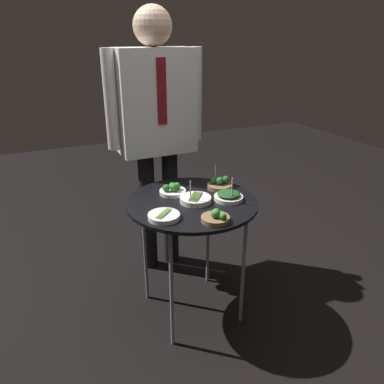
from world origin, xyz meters
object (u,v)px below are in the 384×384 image
bowl_asparagus_center (195,199)px  bowl_spinach_back_left (229,196)px  serving_cart (192,209)px  bowl_broccoli_near_rim (216,217)px  bowl_broccoli_front_left (173,190)px  bowl_asparagus_far_rim (164,216)px  bowl_broccoli_back_right (220,184)px  waiter_figure (156,115)px

bowl_asparagus_center → bowl_spinach_back_left: 0.18m
serving_cart → bowl_broccoli_near_rim: 0.28m
bowl_broccoli_front_left → bowl_asparagus_center: bearing=-66.3°
bowl_asparagus_center → bowl_spinach_back_left: bearing=-15.9°
bowl_asparagus_far_rim → bowl_broccoli_back_right: size_ratio=1.11×
bowl_broccoli_near_rim → bowl_broccoli_back_right: (0.22, 0.36, 0.00)m
bowl_asparagus_far_rim → bowl_asparagus_center: bearing=26.9°
bowl_asparagus_center → bowl_asparagus_far_rim: bearing=-153.1°
bowl_broccoli_front_left → bowl_broccoli_near_rim: 0.40m
bowl_broccoli_front_left → bowl_broccoli_back_right: 0.28m
serving_cart → waiter_figure: waiter_figure is taller
serving_cart → bowl_asparagus_far_rim: bearing=-147.4°
bowl_spinach_back_left → bowl_broccoli_front_left: bearing=139.9°
bowl_broccoli_front_left → waiter_figure: size_ratio=0.09×
bowl_asparagus_center → bowl_broccoli_near_rim: 0.24m
bowl_asparagus_center → bowl_spinach_back_left: (0.17, -0.05, 0.01)m
serving_cart → bowl_asparagus_center: bowl_asparagus_center is taller
bowl_spinach_back_left → bowl_broccoli_back_right: 0.17m
bowl_broccoli_near_rim → bowl_broccoli_back_right: 0.42m
bowl_broccoli_front_left → bowl_broccoli_near_rim: bowl_broccoli_front_left is taller
bowl_asparagus_center → bowl_asparagus_far_rim: (-0.22, -0.11, -0.00)m
bowl_broccoli_front_left → bowl_asparagus_far_rim: size_ratio=0.95×
serving_cart → bowl_broccoli_front_left: (-0.06, 0.13, 0.07)m
bowl_asparagus_center → bowl_broccoli_near_rim: bowl_asparagus_center is taller
serving_cart → waiter_figure: bearing=89.0°
bowl_spinach_back_left → bowl_broccoli_front_left: 0.32m
bowl_asparagus_center → bowl_broccoli_front_left: 0.17m
bowl_spinach_back_left → bowl_broccoli_near_rim: bowl_spinach_back_left is taller
serving_cart → bowl_broccoli_back_right: bearing=22.6°
bowl_spinach_back_left → bowl_asparagus_far_rim: bowl_spinach_back_left is taller
bowl_broccoli_near_rim → bowl_asparagus_far_rim: size_ratio=0.89×
bowl_asparagus_far_rim → bowl_broccoli_back_right: bearing=27.8°
bowl_asparagus_center → bowl_broccoli_near_rim: size_ratio=1.21×
bowl_broccoli_front_left → bowl_asparagus_far_rim: bowl_broccoli_front_left is taller
bowl_spinach_back_left → bowl_broccoli_front_left: bowl_spinach_back_left is taller
serving_cart → waiter_figure: (0.01, 0.56, 0.41)m
bowl_spinach_back_left → bowl_broccoli_back_right: bowl_spinach_back_left is taller
bowl_spinach_back_left → bowl_broccoli_back_right: (0.04, 0.16, 0.00)m
bowl_asparagus_far_rim → waiter_figure: bearing=72.2°
bowl_broccoli_front_left → bowl_broccoli_near_rim: (0.06, -0.40, -0.00)m
bowl_asparagus_center → bowl_asparagus_far_rim: bowl_asparagus_center is taller
bowl_asparagus_far_rim → waiter_figure: 0.81m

